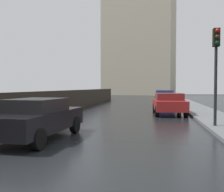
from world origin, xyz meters
TOP-DOWN VIEW (x-y plane):
  - ground at (0.00, 0.00)m, footprint 120.00×120.00m
  - car_red_mid_road at (2.76, 11.67)m, footprint 2.08×3.97m
  - car_black_far_ahead at (-2.03, 3.20)m, footprint 1.99×4.27m
  - car_blue_behind_camera at (2.74, 18.90)m, footprint 1.82×3.86m
  - traffic_light at (4.37, 6.37)m, footprint 0.26×0.39m
  - distant_tower at (-1.65, 53.20)m, footprint 16.78×12.11m

SIDE VIEW (x-z plane):
  - ground at x=0.00m, z-range 0.00..0.00m
  - car_black_far_ahead at x=-2.03m, z-range 0.03..1.41m
  - car_red_mid_road at x=2.76m, z-range 0.05..1.42m
  - car_blue_behind_camera at x=2.74m, z-range 0.02..1.49m
  - traffic_light at x=4.37m, z-range 0.94..5.00m
  - distant_tower at x=-1.65m, z-range -2.62..26.97m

